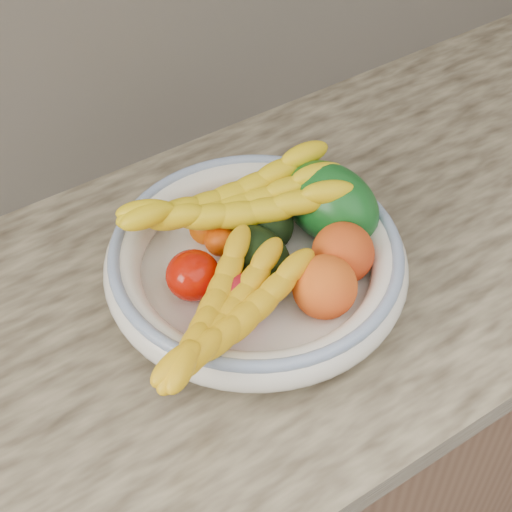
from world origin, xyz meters
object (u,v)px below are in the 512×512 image
(banana_bunch_back, at_px, (234,208))
(fruit_bowl, at_px, (256,262))
(green_mango, at_px, (330,203))
(banana_bunch_front, at_px, (226,319))

(banana_bunch_back, bearing_deg, fruit_bowl, -83.80)
(fruit_bowl, xyz_separation_m, green_mango, (0.13, 0.01, 0.03))
(green_mango, height_order, banana_bunch_front, green_mango)
(banana_bunch_back, distance_m, banana_bunch_front, 0.18)
(fruit_bowl, xyz_separation_m, banana_bunch_back, (0.01, 0.07, 0.04))
(green_mango, distance_m, banana_bunch_back, 0.13)
(fruit_bowl, xyz_separation_m, banana_bunch_front, (-0.10, -0.08, 0.03))
(green_mango, bearing_deg, banana_bunch_back, 143.99)
(green_mango, height_order, banana_bunch_back, green_mango)
(banana_bunch_front, bearing_deg, green_mango, -5.59)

